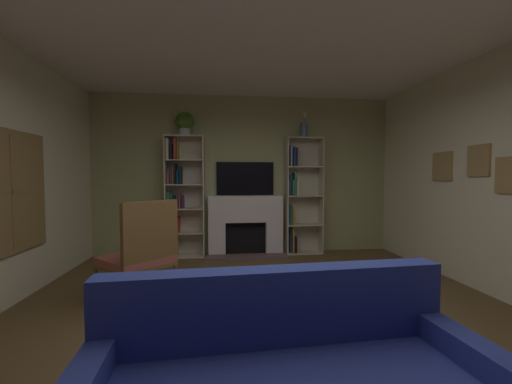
# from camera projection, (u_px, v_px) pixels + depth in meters

# --- Properties ---
(ground_plane) EXTENTS (7.19, 7.19, 0.00)m
(ground_plane) POSITION_uv_depth(u_px,v_px,m) (271.00, 331.00, 2.84)
(ground_plane) COLOR brown
(wall_back_accent) EXTENTS (5.46, 0.06, 2.84)m
(wall_back_accent) POSITION_uv_depth(u_px,v_px,m) (245.00, 175.00, 5.77)
(wall_back_accent) COLOR tan
(wall_back_accent) RESTS_ON ground_plane
(ceiling) EXTENTS (5.46, 6.11, 0.06)m
(ceiling) POSITION_uv_depth(u_px,v_px,m) (272.00, 3.00, 2.70)
(ceiling) COLOR white
(ceiling) RESTS_ON wall_back_accent
(fireplace) EXTENTS (1.42, 0.54, 1.05)m
(fireplace) POSITION_uv_depth(u_px,v_px,m) (246.00, 223.00, 5.66)
(fireplace) COLOR white
(fireplace) RESTS_ON ground_plane
(tv) EXTENTS (1.03, 0.06, 0.59)m
(tv) POSITION_uv_depth(u_px,v_px,m) (245.00, 179.00, 5.72)
(tv) COLOR black
(tv) RESTS_ON fireplace
(bookshelf_left) EXTENTS (0.66, 0.34, 2.09)m
(bookshelf_left) POSITION_uv_depth(u_px,v_px,m) (181.00, 197.00, 5.51)
(bookshelf_left) COLOR beige
(bookshelf_left) RESTS_ON ground_plane
(bookshelf_right) EXTENTS (0.66, 0.31, 2.09)m
(bookshelf_right) POSITION_uv_depth(u_px,v_px,m) (299.00, 196.00, 5.76)
(bookshelf_right) COLOR beige
(bookshelf_right) RESTS_ON ground_plane
(potted_plant) EXTENTS (0.32, 0.32, 0.41)m
(potted_plant) POSITION_uv_depth(u_px,v_px,m) (185.00, 123.00, 5.44)
(potted_plant) COLOR silver
(potted_plant) RESTS_ON bookshelf_left
(vase_with_flowers) EXTENTS (0.13, 0.13, 0.45)m
(vase_with_flowers) POSITION_uv_depth(u_px,v_px,m) (304.00, 129.00, 5.67)
(vase_with_flowers) COLOR slate
(vase_with_flowers) RESTS_ON bookshelf_right
(armchair) EXTENTS (0.93, 0.93, 1.12)m
(armchair) POSITION_uv_depth(u_px,v_px,m) (141.00, 253.00, 3.56)
(armchair) COLOR brown
(armchair) RESTS_ON ground_plane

